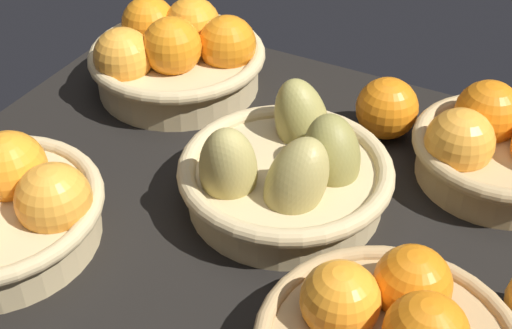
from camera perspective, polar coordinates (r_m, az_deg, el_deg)
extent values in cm
cube|color=black|center=(84.41, 0.08, -4.76)|extent=(84.00, 72.00, 3.00)
cylinder|color=tan|center=(105.16, -6.26, 7.52)|extent=(23.43, 23.43, 5.40)
torus|color=tan|center=(103.81, -6.36, 8.80)|extent=(25.49, 25.49, 2.06)
sphere|color=orange|center=(101.96, -2.32, 9.62)|extent=(8.28, 8.28, 8.28)
sphere|color=orange|center=(109.39, -8.58, 11.10)|extent=(8.28, 8.28, 8.28)
sphere|color=orange|center=(99.90, -6.75, 9.39)|extent=(8.28, 8.28, 8.28)
sphere|color=#F49E33|center=(100.71, -10.61, 8.47)|extent=(8.28, 8.28, 8.28)
sphere|color=orange|center=(107.47, -5.10, 11.12)|extent=(8.28, 8.28, 8.28)
sphere|color=orange|center=(65.80, 6.78, -10.78)|extent=(7.45, 7.45, 7.45)
sphere|color=orange|center=(68.51, 12.44, -9.33)|extent=(7.45, 7.45, 7.45)
cylinder|color=tan|center=(92.05, 18.86, 0.26)|extent=(19.59, 19.59, 4.95)
torus|color=tan|center=(90.63, 19.17, 1.49)|extent=(21.64, 21.64, 2.05)
sphere|color=orange|center=(92.27, 18.12, 3.94)|extent=(8.26, 8.26, 8.26)
sphere|color=#F49E33|center=(86.96, 16.02, 1.72)|extent=(8.26, 8.26, 8.26)
cylinder|color=tan|center=(83.63, 2.35, -1.68)|extent=(23.03, 23.03, 4.89)
torus|color=tan|center=(82.08, 2.39, -0.37)|extent=(25.22, 25.22, 2.19)
ellipsoid|color=tan|center=(79.06, -2.24, -0.53)|extent=(9.49, 10.52, 13.17)
ellipsoid|color=#9E934C|center=(87.41, 3.77, 3.19)|extent=(10.45, 7.50, 13.65)
ellipsoid|color=olive|center=(81.44, 6.10, 0.71)|extent=(11.62, 11.35, 11.60)
ellipsoid|color=tan|center=(77.65, 3.32, -1.32)|extent=(10.79, 12.16, 12.58)
sphere|color=orange|center=(83.34, -19.14, -0.21)|extent=(8.26, 8.26, 8.26)
sphere|color=#F49E33|center=(78.55, -15.92, -2.77)|extent=(8.26, 8.26, 8.26)
sphere|color=orange|center=(95.14, 10.47, 4.46)|extent=(8.26, 8.26, 8.26)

